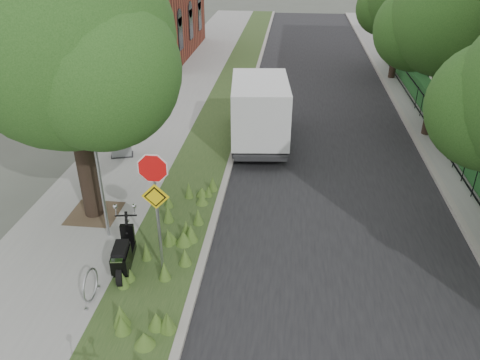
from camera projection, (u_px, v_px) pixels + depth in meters
The scene contains 18 objects.
ground at pixel (216, 293), 10.82m from camera, with size 120.00×120.00×0.00m, color #4C5147.
sidewalk_near at pixel (153, 124), 19.93m from camera, with size 3.50×60.00×0.12m, color gray.
verge at pixel (217, 126), 19.67m from camera, with size 2.00×60.00×0.12m, color #26421C.
kerb_near at pixel (241, 127), 19.57m from camera, with size 0.20×60.00×0.13m, color #9E9991.
road at pixel (325, 132), 19.26m from camera, with size 7.00×60.00×0.01m, color black.
kerb_far at pixel (413, 134), 18.90m from camera, with size 0.20×60.00×0.13m, color #9E9991.
footpath_far at pixel (456, 136), 18.74m from camera, with size 3.20×60.00×0.12m, color gray.
street_tree_main at pixel (64, 50), 11.41m from camera, with size 6.21×5.54×7.66m.
bare_post at pixel (98, 169), 11.69m from camera, with size 0.08×0.08×4.00m.
bike_hoop at pixel (90, 285), 10.32m from camera, with size 0.06×0.78×0.77m.
sign_assembly at pixel (155, 190), 10.35m from camera, with size 0.94×0.08×3.22m.
fence_far at pixel (433, 121), 18.54m from camera, with size 0.04×24.00×1.00m.
hedge_far at pixel (452, 122), 18.47m from camera, with size 1.00×24.00×1.10m, color #1A4A1E.
far_tree_b at pixel (446, 24), 16.84m from camera, with size 4.83×4.31×6.56m.
far_tree_c at pixel (401, 4), 24.02m from camera, with size 4.37×3.89×5.93m.
scooter_near at pixel (123, 258), 11.10m from camera, with size 0.54×1.81×0.87m.
box_truck at pixel (259, 108), 17.58m from camera, with size 2.39×5.09×2.23m.
utility_cabinet at pixel (121, 143), 16.79m from camera, with size 0.89×0.72×1.03m.
Camera 1 is at (1.46, -8.14, 7.47)m, focal length 35.00 mm.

